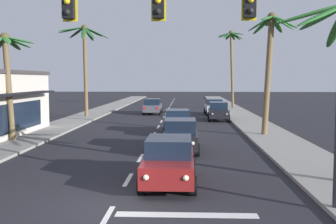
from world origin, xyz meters
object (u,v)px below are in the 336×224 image
object	(u,v)px
traffic_signal_mast	(221,24)
palm_left_third	(85,50)
sedan_oncoming_far	(153,106)
sedan_third_in_queue	(180,135)
palm_right_farthest	(232,53)
sedan_parked_nearest_kerb	(218,111)
palm_right_second	(270,51)
sedan_parked_mid_kerb	(214,107)
palm_left_second	(6,62)
sedan_fifth_in_queue	(177,122)
sedan_lead_at_stop_bar	(169,161)

from	to	relation	value
traffic_signal_mast	palm_left_third	xyz separation A→B (m)	(-10.86, 28.10, 1.27)
sedan_oncoming_far	palm_left_third	size ratio (longest dim) A/B	0.49
sedan_third_in_queue	palm_right_farthest	world-z (taller)	palm_right_farthest
sedan_oncoming_far	sedan_parked_nearest_kerb	world-z (taller)	same
sedan_oncoming_far	palm_right_farthest	distance (m)	13.92
sedan_parked_nearest_kerb	palm_right_second	xyz separation A→B (m)	(2.49, -10.49, 4.79)
sedan_parked_mid_kerb	palm_right_second	bearing A→B (deg)	-81.25
sedan_oncoming_far	palm_right_second	size ratio (longest dim) A/B	0.55
sedan_oncoming_far	palm_left_second	world-z (taller)	palm_left_second
sedan_fifth_in_queue	palm_left_third	bearing A→B (deg)	128.81
sedan_fifth_in_queue	sedan_parked_nearest_kerb	bearing A→B (deg)	69.34
palm_left_second	sedan_third_in_queue	bearing A→B (deg)	-13.98
sedan_fifth_in_queue	sedan_parked_nearest_kerb	xyz separation A→B (m)	(3.59, 9.53, 0.00)
sedan_fifth_in_queue	sedan_parked_nearest_kerb	distance (m)	10.18
traffic_signal_mast	sedan_parked_mid_kerb	xyz separation A→B (m)	(2.03, 31.82, -4.47)
sedan_lead_at_stop_bar	palm_left_third	bearing A→B (deg)	110.25
sedan_third_in_queue	sedan_oncoming_far	xyz separation A→B (m)	(-3.31, 22.72, 0.00)
sedan_parked_mid_kerb	traffic_signal_mast	bearing A→B (deg)	-93.65
palm_left_second	sedan_parked_nearest_kerb	bearing A→B (deg)	45.07
sedan_lead_at_stop_bar	sedan_parked_nearest_kerb	xyz separation A→B (m)	(3.62, 23.10, 0.00)
sedan_parked_nearest_kerb	palm_left_second	distance (m)	19.79
palm_left_second	palm_left_third	world-z (taller)	palm_left_third
sedan_lead_at_stop_bar	sedan_oncoming_far	bearing A→B (deg)	95.77
sedan_oncoming_far	sedan_parked_mid_kerb	world-z (taller)	same
traffic_signal_mast	sedan_third_in_queue	world-z (taller)	traffic_signal_mast
sedan_third_in_queue	sedan_parked_mid_kerb	world-z (taller)	same
traffic_signal_mast	palm_right_second	xyz separation A→B (m)	(4.53, 15.57, 0.32)
sedan_oncoming_far	palm_left_third	world-z (taller)	palm_left_third
sedan_lead_at_stop_bar	sedan_fifth_in_queue	size ratio (longest dim) A/B	0.99
sedan_lead_at_stop_bar	palm_left_third	world-z (taller)	palm_left_third
traffic_signal_mast	palm_left_third	size ratio (longest dim) A/B	1.14
sedan_third_in_queue	sedan_fifth_in_queue	size ratio (longest dim) A/B	0.99
sedan_third_in_queue	sedan_fifth_in_queue	bearing A→B (deg)	92.52
sedan_parked_nearest_kerb	sedan_parked_mid_kerb	bearing A→B (deg)	90.07
sedan_lead_at_stop_bar	palm_left_second	xyz separation A→B (m)	(-10.07, 9.38, 3.97)
palm_left_third	palm_right_farthest	world-z (taller)	palm_right_farthest
sedan_lead_at_stop_bar	palm_right_second	distance (m)	14.81
sedan_fifth_in_queue	palm_right_second	size ratio (longest dim) A/B	0.55
sedan_lead_at_stop_bar	sedan_parked_nearest_kerb	world-z (taller)	same
palm_right_second	traffic_signal_mast	bearing A→B (deg)	-106.21
sedan_lead_at_stop_bar	sedan_third_in_queue	xyz separation A→B (m)	(0.32, 6.79, 0.00)
traffic_signal_mast	sedan_parked_mid_kerb	world-z (taller)	traffic_signal_mast
sedan_parked_nearest_kerb	palm_left_second	bearing A→B (deg)	-134.93
palm_left_third	sedan_third_in_queue	bearing A→B (deg)	-62.39
traffic_signal_mast	palm_right_farthest	bearing A→B (deg)	83.26
sedan_oncoming_far	sedan_parked_nearest_kerb	bearing A→B (deg)	-44.15
palm_left_second	palm_right_second	size ratio (longest dim) A/B	0.80
traffic_signal_mast	palm_right_farthest	world-z (taller)	palm_right_farthest
traffic_signal_mast	sedan_parked_mid_kerb	size ratio (longest dim) A/B	2.30
sedan_parked_mid_kerb	sedan_oncoming_far	bearing A→B (deg)	174.29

